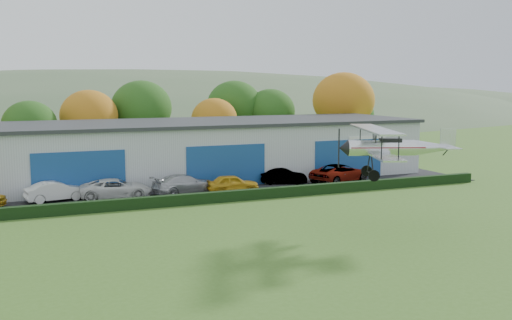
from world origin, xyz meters
name	(u,v)px	position (x,y,z in m)	size (l,w,h in m)	color
ground	(284,269)	(0.00, 0.00, 0.00)	(300.00, 300.00, 0.00)	#3F6620
apron	(208,190)	(3.00, 21.00, 0.03)	(48.00, 9.00, 0.05)	black
hedge	(227,196)	(3.00, 16.20, 0.40)	(46.00, 0.60, 0.80)	black
hangar	(205,149)	(5.00, 27.98, 2.66)	(40.60, 12.60, 5.30)	#B2B7BC
tree_belt	(134,112)	(0.85, 40.62, 5.61)	(75.70, 13.22, 10.12)	#3D2614
distant_hills	(44,166)	(-4.38, 140.00, -13.05)	(430.00, 196.00, 56.00)	#4C6642
car_1	(56,191)	(-8.82, 21.09, 0.79)	(1.56, 4.46, 1.47)	silver
car_2	(116,188)	(-4.50, 20.46, 0.80)	(2.49, 5.39, 1.50)	silver
car_3	(185,184)	(0.87, 20.31, 0.82)	(2.15, 5.29, 1.53)	silver
car_4	(233,183)	(4.62, 19.38, 0.76)	(1.68, 4.16, 1.42)	gold
car_5	(284,176)	(10.12, 21.44, 0.72)	(1.41, 4.05, 1.34)	gray
car_6	(340,173)	(15.06, 20.20, 0.86)	(2.70, 5.86, 1.63)	gray
biplane	(392,146)	(9.07, 4.33, 5.09)	(7.05, 7.94, 3.00)	silver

